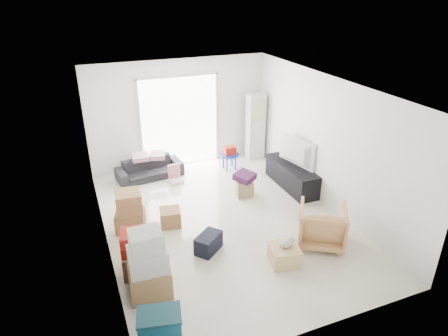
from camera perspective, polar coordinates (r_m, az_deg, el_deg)
room_shell at (r=7.39m, az=0.03°, el=1.28°), size 4.98×6.48×3.18m
sliding_door at (r=10.07m, az=-6.37°, el=7.07°), size 2.10×0.04×2.33m
ac_tower at (r=10.56m, az=4.49°, el=5.90°), size 0.45×0.30×1.75m
tv_console at (r=9.32m, az=9.63°, el=-1.10°), size 0.49×1.63×0.54m
television at (r=9.18m, az=9.78°, el=0.83°), size 0.85×1.21×0.14m
sofa at (r=9.78m, az=-10.64°, el=0.32°), size 1.62×0.65×0.62m
pillow_left at (r=9.65m, az=-11.93°, el=2.22°), size 0.35×0.28×0.11m
pillow_right at (r=9.67m, az=-9.54°, el=2.48°), size 0.37×0.33×0.11m
armchair at (r=7.41m, az=13.86°, el=-7.70°), size 1.08×1.07×0.82m
storage_bins at (r=5.50m, az=-9.07°, el=-22.19°), size 0.62×0.49×0.63m
box_stack_a at (r=6.18m, az=-10.72°, el=-13.71°), size 0.64×0.55×1.12m
box_stack_b at (r=6.71m, az=-11.66°, el=-11.81°), size 0.70×0.70×0.77m
box_stack_c at (r=7.77m, az=-13.35°, el=-6.11°), size 0.64×0.57×0.81m
loose_box at (r=7.91m, az=-7.68°, el=-6.97°), size 0.46×0.46×0.33m
duffel_bag at (r=7.14m, az=-2.24°, el=-10.65°), size 0.59×0.56×0.32m
ottoman at (r=8.88m, az=2.94°, el=-2.84°), size 0.42×0.42×0.36m
blanket at (r=8.77m, az=2.97°, el=-1.41°), size 0.54×0.54×0.14m
kids_table at (r=9.99m, az=0.79°, el=2.12°), size 0.48×0.48×0.61m
toy_walker at (r=9.54m, az=-6.98°, el=-1.32°), size 0.35×0.31×0.43m
wood_crate at (r=6.95m, az=8.62°, el=-12.16°), size 0.56×0.56×0.31m
plush_bunny at (r=6.84m, az=8.96°, el=-10.54°), size 0.30×0.17×0.15m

